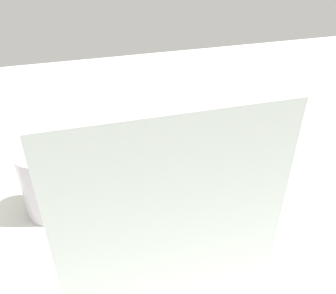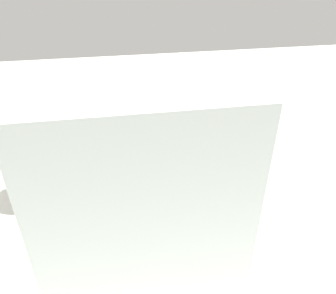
% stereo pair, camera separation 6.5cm
% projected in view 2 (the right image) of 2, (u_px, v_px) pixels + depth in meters
% --- Properties ---
extents(ground_plane, '(1.80, 1.40, 0.03)m').
position_uv_depth(ground_plane, '(182.00, 188.00, 0.84)').
color(ground_plane, silver).
extents(fruit_bowl, '(0.24, 0.24, 0.06)m').
position_uv_depth(fruit_bowl, '(168.00, 175.00, 0.81)').
color(fruit_bowl, beige).
rests_on(fruit_bowl, ground_plane).
extents(orange_front_left, '(0.08, 0.08, 0.08)m').
position_uv_depth(orange_front_left, '(162.00, 164.00, 0.73)').
color(orange_front_left, orange).
rests_on(orange_front_left, fruit_bowl).
extents(orange_front_right, '(0.08, 0.08, 0.08)m').
position_uv_depth(orange_front_right, '(188.00, 142.00, 0.78)').
color(orange_front_right, orange).
rests_on(orange_front_right, fruit_bowl).
extents(orange_center, '(0.08, 0.08, 0.08)m').
position_uv_depth(orange_center, '(154.00, 139.00, 0.79)').
color(orange_center, orange).
rests_on(orange_center, fruit_bowl).
extents(banana_bunch, '(0.17, 0.15, 0.06)m').
position_uv_depth(banana_bunch, '(175.00, 145.00, 0.79)').
color(banana_bunch, yellow).
rests_on(banana_bunch, fruit_bowl).
extents(cutting_board, '(0.28, 0.02, 0.36)m').
position_uv_depth(cutting_board, '(146.00, 236.00, 0.48)').
color(cutting_board, white).
rests_on(cutting_board, ground_plane).
extents(thermos_tumbler, '(0.09, 0.09, 0.14)m').
position_uv_depth(thermos_tumbler, '(46.00, 174.00, 0.75)').
color(thermos_tumbler, '#B6AFBC').
rests_on(thermos_tumbler, ground_plane).
extents(jar_lid, '(0.07, 0.07, 0.02)m').
position_uv_depth(jar_lid, '(61.00, 165.00, 0.87)').
color(jar_lid, silver).
rests_on(jar_lid, ground_plane).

